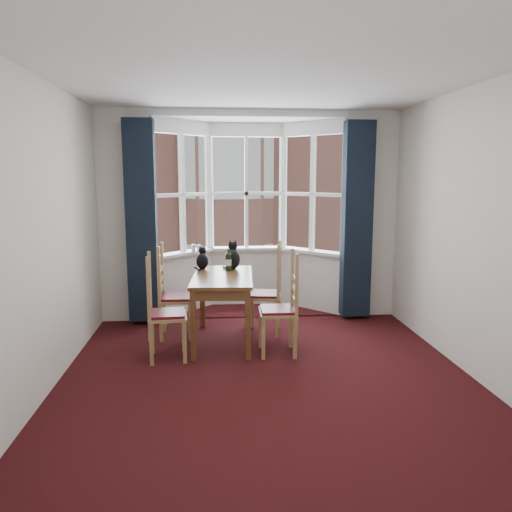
{
  "coord_description": "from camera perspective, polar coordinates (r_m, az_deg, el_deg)",
  "views": [
    {
      "loc": [
        -0.5,
        -4.45,
        1.95
      ],
      "look_at": [
        -0.02,
        1.05,
        1.05
      ],
      "focal_mm": 35.0,
      "sensor_mm": 36.0,
      "label": 1
    }
  ],
  "objects": [
    {
      "name": "wall_left",
      "position": [
        4.73,
        -23.4,
        1.82
      ],
      "size": [
        0.0,
        4.5,
        4.5
      ],
      "primitive_type": "plane",
      "rotation": [
        1.57,
        0.0,
        1.57
      ],
      "color": "silver",
      "rests_on": "floor"
    },
    {
      "name": "wall_back_pier_right",
      "position": [
        7.06,
        12.85,
        4.55
      ],
      "size": [
        0.7,
        0.12,
        2.8
      ],
      "primitive_type": "cube",
      "color": "silver",
      "rests_on": "floor"
    },
    {
      "name": "chair_left_near",
      "position": [
        5.42,
        -11.06,
        -6.74
      ],
      "size": [
        0.43,
        0.45,
        0.92
      ],
      "color": "#A1824E",
      "rests_on": "floor"
    },
    {
      "name": "cat_right",
      "position": [
        6.18,
        -2.69,
        -0.2
      ],
      "size": [
        0.2,
        0.27,
        0.36
      ],
      "color": "black",
      "rests_on": "dining_table"
    },
    {
      "name": "wall_right",
      "position": [
        5.13,
        24.26,
        2.3
      ],
      "size": [
        0.0,
        4.5,
        4.5
      ],
      "primitive_type": "plane",
      "rotation": [
        1.57,
        0.0,
        -1.57
      ],
      "color": "silver",
      "rests_on": "floor"
    },
    {
      "name": "candle_tall",
      "position": [
        7.13,
        -7.16,
        0.9
      ],
      "size": [
        0.06,
        0.06,
        0.11
      ],
      "primitive_type": "cylinder",
      "color": "white",
      "rests_on": "bay_window"
    },
    {
      "name": "bay_window",
      "position": [
        7.24,
        -0.97,
        4.89
      ],
      "size": [
        2.76,
        0.94,
        2.8
      ],
      "color": "white",
      "rests_on": "floor"
    },
    {
      "name": "candle_short",
      "position": [
        7.16,
        -6.56,
        0.9
      ],
      "size": [
        0.06,
        0.06,
        0.1
      ],
      "primitive_type": "cylinder",
      "color": "white",
      "rests_on": "bay_window"
    },
    {
      "name": "chair_right_far",
      "position": [
        6.19,
        1.8,
        -4.56
      ],
      "size": [
        0.47,
        0.48,
        0.92
      ],
      "color": "#A1824E",
      "rests_on": "floor"
    },
    {
      "name": "wall_back_pier_left",
      "position": [
        6.82,
        -14.67,
        4.33
      ],
      "size": [
        0.7,
        0.12,
        2.8
      ],
      "primitive_type": "cube",
      "color": "silver",
      "rests_on": "floor"
    },
    {
      "name": "ceiling",
      "position": [
        4.56,
        1.55,
        20.01
      ],
      "size": [
        4.5,
        4.5,
        0.0
      ],
      "primitive_type": "plane",
      "rotation": [
        3.14,
        0.0,
        0.0
      ],
      "color": "white",
      "rests_on": "floor"
    },
    {
      "name": "curtain_left",
      "position": [
        6.61,
        -12.95,
        3.81
      ],
      "size": [
        0.38,
        0.22,
        2.6
      ],
      "primitive_type": "cube",
      "color": "black",
      "rests_on": "floor"
    },
    {
      "name": "dining_table",
      "position": [
        5.8,
        -3.83,
        -3.36
      ],
      "size": [
        0.75,
        1.3,
        0.8
      ],
      "color": "brown",
      "rests_on": "floor"
    },
    {
      "name": "wine_bottle",
      "position": [
        6.03,
        -3.17,
        -0.56
      ],
      "size": [
        0.07,
        0.07,
        0.28
      ],
      "color": "black",
      "rests_on": "dining_table"
    },
    {
      "name": "chair_left_far",
      "position": [
        6.12,
        -9.94,
        -4.85
      ],
      "size": [
        0.41,
        0.42,
        0.92
      ],
      "color": "#A1824E",
      "rests_on": "floor"
    },
    {
      "name": "cat_left",
      "position": [
        6.19,
        -6.15,
        -0.47
      ],
      "size": [
        0.16,
        0.22,
        0.29
      ],
      "color": "black",
      "rests_on": "dining_table"
    },
    {
      "name": "floor",
      "position": [
        4.88,
        1.4,
        -14.27
      ],
      "size": [
        4.5,
        4.5,
        0.0
      ],
      "primitive_type": "plane",
      "color": "black",
      "rests_on": "ground"
    },
    {
      "name": "chair_right_near",
      "position": [
        5.5,
        3.45,
        -6.35
      ],
      "size": [
        0.41,
        0.43,
        0.92
      ],
      "color": "#A1824E",
      "rests_on": "floor"
    },
    {
      "name": "street",
      "position": [
        37.55,
        -4.09,
        -3.02
      ],
      "size": [
        80.0,
        80.0,
        0.0
      ],
      "primitive_type": "plane",
      "color": "#333335",
      "rests_on": "ground"
    },
    {
      "name": "wall_near",
      "position": [
        2.32,
        7.7,
        -4.47
      ],
      "size": [
        4.0,
        0.0,
        4.0
      ],
      "primitive_type": "plane",
      "rotation": [
        -1.57,
        0.0,
        0.0
      ],
      "color": "silver",
      "rests_on": "floor"
    },
    {
      "name": "curtain_right",
      "position": [
        6.82,
        11.45,
        4.02
      ],
      "size": [
        0.38,
        0.22,
        2.6
      ],
      "primitive_type": "cube",
      "color": "black",
      "rests_on": "floor"
    },
    {
      "name": "tenement_building",
      "position": [
        18.47,
        -3.44,
        8.12
      ],
      "size": [
        18.4,
        7.8,
        15.2
      ],
      "color": "#8F5849",
      "rests_on": "street"
    }
  ]
}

